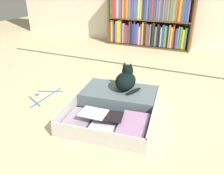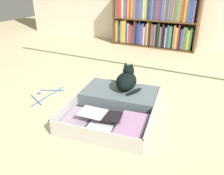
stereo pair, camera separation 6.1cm
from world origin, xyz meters
name	(u,v)px [view 2 (the right image)]	position (x,y,z in m)	size (l,w,h in m)	color
ground_plane	(123,114)	(0.00, 0.00, 0.00)	(10.00, 10.00, 0.00)	tan
tatami_border	(160,69)	(0.00, 1.19, 0.00)	(4.80, 0.05, 0.00)	#3E5331
bookshelf	(153,21)	(-0.43, 2.24, 0.43)	(1.42, 0.27, 0.90)	brown
open_suitcase	(117,104)	(-0.09, 0.05, 0.05)	(0.80, 0.93, 0.12)	#BAB6B0
black_cat	(127,80)	(-0.07, 0.23, 0.21)	(0.24, 0.26, 0.24)	black
clothes_hanger	(45,95)	(-0.83, -0.02, 0.01)	(0.24, 0.46, 0.01)	#285C96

